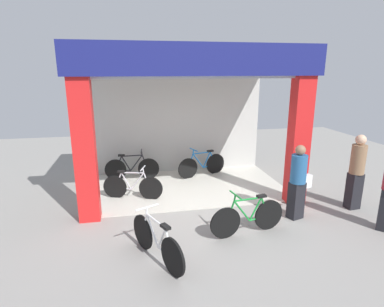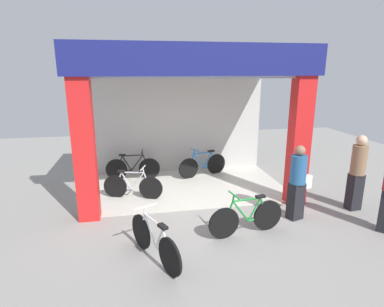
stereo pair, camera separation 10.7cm
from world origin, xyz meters
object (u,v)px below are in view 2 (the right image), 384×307
(bicycle_inside_0, at_px, (133,168))
(bicycle_parked_1, at_px, (154,242))
(bicycle_inside_1, at_px, (203,165))
(bicycle_parked_0, at_px, (247,217))
(pedestrian_2, at_px, (357,172))
(bicycle_inside_2, at_px, (133,186))
(pedestrian_0, at_px, (298,182))

(bicycle_inside_0, distance_m, bicycle_parked_1, 4.26)
(bicycle_inside_1, height_order, bicycle_parked_0, bicycle_inside_1)
(pedestrian_2, bearing_deg, bicycle_inside_2, 163.12)
(bicycle_inside_0, relative_size, bicycle_inside_2, 1.09)
(pedestrian_0, distance_m, pedestrian_2, 1.56)
(bicycle_parked_0, bearing_deg, bicycle_inside_0, 120.84)
(bicycle_inside_2, relative_size, bicycle_parked_1, 0.99)
(bicycle_inside_2, relative_size, bicycle_parked_0, 0.92)
(bicycle_inside_0, bearing_deg, bicycle_parked_0, -59.16)
(bicycle_inside_0, xyz_separation_m, pedestrian_2, (5.02, -3.02, 0.56))
(pedestrian_0, bearing_deg, bicycle_inside_1, 114.20)
(bicycle_inside_0, relative_size, pedestrian_2, 0.90)
(bicycle_parked_1, distance_m, pedestrian_2, 4.85)
(bicycle_inside_0, height_order, bicycle_parked_0, bicycle_parked_0)
(bicycle_inside_0, xyz_separation_m, bicycle_inside_2, (-0.00, -1.49, -0.02))
(pedestrian_0, bearing_deg, pedestrian_2, 7.19)
(bicycle_inside_2, bearing_deg, pedestrian_2, -16.88)
(bicycle_parked_0, xyz_separation_m, pedestrian_2, (2.83, 0.66, 0.56))
(bicycle_inside_1, bearing_deg, bicycle_inside_2, -146.80)
(bicycle_parked_0, bearing_deg, bicycle_parked_1, -162.59)
(bicycle_inside_2, bearing_deg, pedestrian_0, -26.35)
(bicycle_inside_1, distance_m, bicycle_inside_2, 2.50)
(bicycle_inside_2, distance_m, bicycle_parked_1, 2.78)
(bicycle_inside_0, height_order, bicycle_inside_1, bicycle_inside_1)
(bicycle_inside_0, bearing_deg, pedestrian_2, -30.98)
(bicycle_inside_1, bearing_deg, pedestrian_2, -44.54)
(bicycle_parked_1, height_order, pedestrian_2, pedestrian_2)
(bicycle_parked_0, distance_m, pedestrian_0, 1.45)
(pedestrian_0, bearing_deg, bicycle_parked_1, -161.63)
(bicycle_inside_1, xyz_separation_m, pedestrian_2, (2.94, -2.89, 0.55))
(bicycle_inside_2, height_order, bicycle_parked_1, bicycle_parked_1)
(bicycle_inside_1, bearing_deg, bicycle_inside_0, 176.57)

